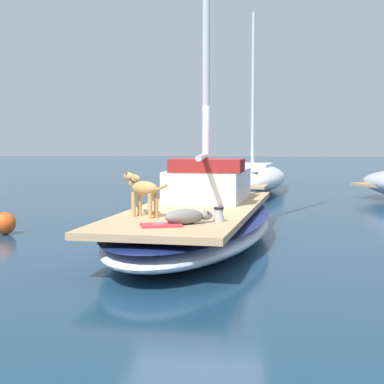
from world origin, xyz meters
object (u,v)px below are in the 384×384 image
sailboat_main (196,225)px  moored_boat_far_astern (249,178)px  deck_towel (161,225)px  mooring_buoy (5,223)px  deck_winch (219,215)px  coiled_rope (150,211)px  dog_grey (186,217)px  dog_tan (143,190)px

sailboat_main → moored_boat_far_astern: bearing=83.8°
deck_towel → moored_boat_far_astern: moored_boat_far_astern is taller
mooring_buoy → sailboat_main: bearing=-10.6°
deck_winch → deck_towel: deck_winch is taller
coiled_rope → moored_boat_far_astern: size_ratio=0.04×
mooring_buoy → dog_grey: bearing=-37.5°
sailboat_main → deck_winch: deck_winch is taller
deck_towel → moored_boat_far_astern: (1.45, 12.92, -0.14)m
deck_winch → sailboat_main: bearing=103.6°
deck_winch → moored_boat_far_astern: bearing=86.9°
sailboat_main → dog_grey: size_ratio=9.13×
sailboat_main → dog_grey: (0.02, -2.23, 0.43)m
dog_tan → mooring_buoy: (-3.09, 2.18, -0.86)m
dog_tan → sailboat_main: bearing=63.5°
deck_winch → deck_towel: size_ratio=0.38×
dog_grey → mooring_buoy: size_ratio=1.87×
dog_grey → deck_towel: dog_grey is taller
sailboat_main → deck_towel: deck_towel is taller
sailboat_main → mooring_buoy: 3.89m
sailboat_main → dog_tan: 1.80m
sailboat_main → dog_tan: dog_tan is taller
sailboat_main → moored_boat_far_astern: moored_boat_far_astern is taller
moored_boat_far_astern → mooring_buoy: moored_boat_far_astern is taller
dog_grey → deck_towel: (-0.33, -0.24, -0.09)m
moored_boat_far_astern → mooring_buoy: size_ratio=18.04×
dog_grey → coiled_rope: bearing=118.3°
dog_grey → deck_winch: 0.55m
coiled_rope → moored_boat_far_astern: moored_boat_far_astern is taller
coiled_rope → deck_towel: (0.38, -1.56, -0.01)m
sailboat_main → coiled_rope: size_ratio=23.18×
dog_grey → moored_boat_far_astern: size_ratio=0.10×
dog_tan → dog_grey: bearing=-45.5°
deck_winch → mooring_buoy: 5.05m
deck_winch → coiled_rope: (-1.16, 1.00, -0.08)m
dog_tan → coiled_rope: size_ratio=2.48×
moored_boat_far_astern → mooring_buoy: bearing=-117.0°
dog_grey → mooring_buoy: (-3.84, 2.94, -0.55)m
dog_grey → moored_boat_far_astern: moored_boat_far_astern is taller
deck_towel → deck_winch: bearing=35.9°
moored_boat_far_astern → dog_grey: bearing=-95.1°
dog_grey → dog_tan: 1.11m
sailboat_main → moored_boat_far_astern: 10.52m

